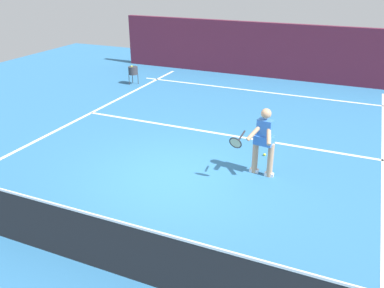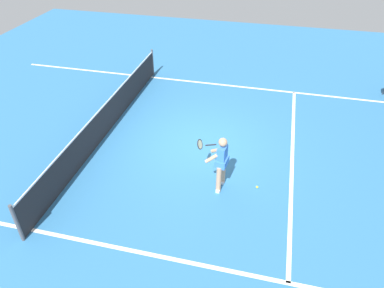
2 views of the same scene
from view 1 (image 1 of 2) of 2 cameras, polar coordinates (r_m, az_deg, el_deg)
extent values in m
plane|color=teal|center=(8.89, -2.64, -4.83)|extent=(25.24, 25.24, 0.00)
cube|color=#561E33|center=(17.03, 11.62, 12.82)|extent=(13.51, 0.24, 2.19)
cube|color=white|center=(15.20, 9.42, 7.40)|extent=(9.51, 0.10, 0.01)
cube|color=white|center=(11.20, 3.60, 1.54)|extent=(8.51, 0.10, 0.01)
cube|color=white|center=(8.21, 25.57, -10.08)|extent=(0.10, 17.41, 0.01)
cube|color=white|center=(11.25, -22.51, -0.26)|extent=(0.10, 17.41, 0.01)
cube|color=#232326|center=(6.47, -14.95, -12.97)|extent=(9.03, 0.02, 0.96)
cube|color=white|center=(6.19, -15.44, -9.24)|extent=(9.03, 0.02, 0.04)
cylinder|color=tan|center=(8.94, 11.05, -2.29)|extent=(0.13, 0.13, 0.78)
cylinder|color=tan|center=(9.05, 8.94, -1.77)|extent=(0.13, 0.13, 0.78)
cube|color=white|center=(9.09, 10.88, -4.27)|extent=(0.20, 0.10, 0.08)
cube|color=white|center=(9.21, 8.80, -3.73)|extent=(0.20, 0.10, 0.08)
cube|color=#3875D6|center=(8.73, 10.29, 1.80)|extent=(0.35, 0.24, 0.52)
cube|color=#3875D6|center=(8.80, 10.20, 0.60)|extent=(0.44, 0.33, 0.20)
sphere|color=tan|center=(8.59, 10.49, 4.27)|extent=(0.22, 0.22, 0.22)
cylinder|color=tan|center=(8.54, 10.85, 1.40)|extent=(0.22, 0.48, 0.37)
cylinder|color=tan|center=(8.64, 9.01, 1.81)|extent=(0.34, 0.45, 0.37)
cylinder|color=black|center=(8.50, 7.09, 1.24)|extent=(0.08, 0.30, 0.14)
torus|color=black|center=(8.27, 6.19, 0.17)|extent=(0.30, 0.16, 0.28)
cylinder|color=beige|center=(8.27, 6.19, 0.17)|extent=(0.25, 0.12, 0.23)
sphere|color=#D1E533|center=(10.02, 10.26, -1.47)|extent=(0.07, 0.07, 0.07)
cylinder|color=#333338|center=(15.95, -8.36, 10.28)|extent=(0.36, 0.36, 0.30)
cylinder|color=#333338|center=(15.99, -8.91, 8.99)|extent=(0.02, 0.02, 0.40)
cylinder|color=#333338|center=(16.07, -7.66, 9.14)|extent=(0.02, 0.02, 0.40)
cylinder|color=#333338|center=(16.20, -8.44, 9.22)|extent=(0.02, 0.02, 0.40)
sphere|color=#D1E533|center=(15.94, -8.55, 10.85)|extent=(0.07, 0.07, 0.07)
camera|label=2|loc=(10.65, 61.88, 24.82)|focal=33.94mm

